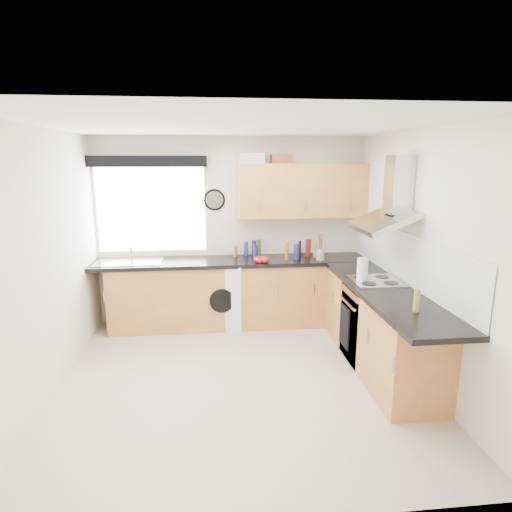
{
  "coord_description": "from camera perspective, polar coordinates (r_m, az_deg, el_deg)",
  "views": [
    {
      "loc": [
        -0.26,
        -4.0,
        2.21
      ],
      "look_at": [
        0.25,
        0.85,
        1.1
      ],
      "focal_mm": 30.0,
      "sensor_mm": 36.0,
      "label": 1
    }
  ],
  "objects": [
    {
      "name": "ground_plane",
      "position": [
        4.57,
        -2.08,
        -16.07
      ],
      "size": [
        3.6,
        3.6,
        0.0
      ],
      "primitive_type": "plane",
      "color": "beige"
    },
    {
      "name": "ceiling",
      "position": [
        4.01,
        -2.38,
        16.96
      ],
      "size": [
        3.6,
        3.6,
        0.02
      ],
      "primitive_type": "cube",
      "color": "white",
      "rests_on": "wall_back"
    },
    {
      "name": "wall_back",
      "position": [
        5.88,
        -3.4,
        3.42
      ],
      "size": [
        3.6,
        0.02,
        2.5
      ],
      "primitive_type": "cube",
      "color": "silver",
      "rests_on": "ground_plane"
    },
    {
      "name": "wall_front",
      "position": [
        2.41,
        0.72,
        -10.65
      ],
      "size": [
        3.6,
        0.02,
        2.5
      ],
      "primitive_type": "cube",
      "color": "silver",
      "rests_on": "ground_plane"
    },
    {
      "name": "wall_left",
      "position": [
        4.39,
        -26.38,
        -1.17
      ],
      "size": [
        0.02,
        3.6,
        2.5
      ],
      "primitive_type": "cube",
      "color": "silver",
      "rests_on": "ground_plane"
    },
    {
      "name": "wall_right",
      "position": [
        4.6,
        20.77,
        -0.07
      ],
      "size": [
        0.02,
        3.6,
        2.5
      ],
      "primitive_type": "cube",
      "color": "silver",
      "rests_on": "ground_plane"
    },
    {
      "name": "window",
      "position": [
        5.88,
        -13.78,
        6.02
      ],
      "size": [
        1.4,
        0.02,
        1.1
      ],
      "primitive_type": "cube",
      "color": "white",
      "rests_on": "wall_back"
    },
    {
      "name": "window_blind",
      "position": [
        5.75,
        -14.23,
        12.15
      ],
      "size": [
        1.5,
        0.18,
        0.14
      ],
      "primitive_type": "cube",
      "color": "black",
      "rests_on": "wall_back"
    },
    {
      "name": "splashback",
      "position": [
        4.87,
        19.04,
        -0.09
      ],
      "size": [
        0.01,
        3.0,
        0.54
      ],
      "primitive_type": "cube",
      "color": "white",
      "rests_on": "wall_right"
    },
    {
      "name": "base_cab_back",
      "position": [
        5.79,
        -4.15,
        -5.11
      ],
      "size": [
        3.0,
        0.58,
        0.86
      ],
      "primitive_type": "cube",
      "color": "#A97038",
      "rests_on": "ground_plane"
    },
    {
      "name": "base_cab_corner",
      "position": [
        6.04,
        11.25,
        -4.56
      ],
      "size": [
        0.6,
        0.6,
        0.86
      ],
      "primitive_type": "cube",
      "color": "#A97038",
      "rests_on": "ground_plane"
    },
    {
      "name": "base_cab_right",
      "position": [
        4.85,
        16.1,
        -9.24
      ],
      "size": [
        0.58,
        2.1,
        0.86
      ],
      "primitive_type": "cube",
      "color": "#A97038",
      "rests_on": "ground_plane"
    },
    {
      "name": "worktop_back",
      "position": [
        5.66,
        -3.21,
        -0.73
      ],
      "size": [
        3.6,
        0.62,
        0.05
      ],
      "primitive_type": "cube",
      "color": "black",
      "rests_on": "base_cab_back"
    },
    {
      "name": "worktop_right",
      "position": [
        4.56,
        17.03,
        -4.63
      ],
      "size": [
        0.62,
        2.42,
        0.05
      ],
      "primitive_type": "cube",
      "color": "black",
      "rests_on": "base_cab_right"
    },
    {
      "name": "sink",
      "position": [
        5.74,
        -16.6,
        -0.39
      ],
      "size": [
        0.84,
        0.46,
        0.1
      ],
      "primitive_type": null,
      "color": "#B2B2B2",
      "rests_on": "worktop_back"
    },
    {
      "name": "oven",
      "position": [
        4.98,
        15.34,
        -8.68
      ],
      "size": [
        0.56,
        0.58,
        0.85
      ],
      "primitive_type": "cube",
      "color": "black",
      "rests_on": "ground_plane"
    },
    {
      "name": "hob_plate",
      "position": [
        4.82,
        15.68,
        -3.22
      ],
      "size": [
        0.52,
        0.52,
        0.01
      ],
      "primitive_type": "cube",
      "color": "#B2B2B2",
      "rests_on": "worktop_right"
    },
    {
      "name": "extractor_hood",
      "position": [
        4.7,
        17.45,
        6.88
      ],
      "size": [
        0.52,
        0.78,
        0.66
      ],
      "primitive_type": null,
      "color": "#B2B2B2",
      "rests_on": "wall_right"
    },
    {
      "name": "upper_cabinets",
      "position": [
        5.76,
        6.19,
        8.68
      ],
      "size": [
        1.7,
        0.35,
        0.7
      ],
      "primitive_type": "cube",
      "color": "#A97038",
      "rests_on": "wall_back"
    },
    {
      "name": "washing_machine",
      "position": [
        5.8,
        -4.65,
        -5.02
      ],
      "size": [
        0.69,
        0.67,
        0.88
      ],
      "primitive_type": "cube",
      "rotation": [
        0.0,
        0.0,
        -0.17
      ],
      "color": "white",
      "rests_on": "ground_plane"
    },
    {
      "name": "wall_clock",
      "position": [
        5.8,
        -5.56,
        7.46
      ],
      "size": [
        0.29,
        0.04,
        0.29
      ],
      "primitive_type": "cylinder",
      "rotation": [
        1.57,
        0.0,
        0.0
      ],
      "color": "black",
      "rests_on": "wall_back"
    },
    {
      "name": "casserole",
      "position": [
        5.74,
        -0.43,
        12.91
      ],
      "size": [
        0.36,
        0.28,
        0.14
      ],
      "primitive_type": "cube",
      "rotation": [
        0.0,
        0.0,
        -0.14
      ],
      "color": "white",
      "rests_on": "upper_cabinets"
    },
    {
      "name": "storage_box",
      "position": [
        5.79,
        3.32,
        12.81
      ],
      "size": [
        0.26,
        0.22,
        0.12
      ],
      "primitive_type": "cube",
      "rotation": [
        0.0,
        0.0,
        0.0
      ],
      "color": "#A0472C",
      "rests_on": "upper_cabinets"
    },
    {
      "name": "utensil_pot",
      "position": [
        5.66,
        8.55,
        0.18
      ],
      "size": [
        0.12,
        0.12,
        0.15
      ],
      "primitive_type": "cylinder",
      "rotation": [
        0.0,
        0.0,
        -0.15
      ],
      "color": "gray",
      "rests_on": "worktop_back"
    },
    {
      "name": "kitchen_roll",
      "position": [
        4.75,
        14.01,
        -1.83
      ],
      "size": [
        0.14,
        0.14,
        0.26
      ],
      "primitive_type": "cylinder",
      "rotation": [
        0.0,
        0.0,
        -0.26
      ],
      "color": "white",
      "rests_on": "worktop_right"
    },
    {
      "name": "tomato_cluster",
      "position": [
        5.48,
        0.72,
        -0.48
      ],
      "size": [
        0.21,
        0.21,
        0.08
      ],
      "primitive_type": null,
      "rotation": [
        0.0,
        0.0,
        0.31
      ],
      "color": "#B71117",
      "rests_on": "worktop_back"
    },
    {
      "name": "jar_0",
      "position": [
        5.77,
        0.33,
        1.01
      ],
      "size": [
        0.07,
        0.07,
        0.23
      ],
      "primitive_type": "cylinder",
      "color": "#1E4F1C",
      "rests_on": "worktop_back"
    },
    {
      "name": "jar_1",
      "position": [
        5.67,
        5.4,
        0.54
      ],
      "size": [
        0.08,
        0.08,
        0.2
      ],
      "primitive_type": "cylinder",
      "color": "navy",
      "rests_on": "worktop_back"
    },
    {
      "name": "jar_2",
      "position": [
        5.82,
        -2.78,
        0.65
      ],
      "size": [
        0.06,
        0.06,
        0.15
      ],
      "primitive_type": "cylinder",
      "color": "brown",
      "rests_on": "worktop_back"
    },
    {
      "name": "jar_3",
      "position": [
        5.83,
        6.96,
        1.07
      ],
      "size": [
        0.07,
        0.07,
        0.24
      ],
      "primitive_type": "cylinder",
      "color": "#5B1413",
      "rests_on": "worktop_back"
    },
    {
      "name": "jar_4",
      "position": [
        5.83,
        -1.34,
        0.93
      ],
      "size": [
        0.05,
        0.05,
        0.19
      ],
      "primitive_type": "cylinder",
      "color": "navy",
      "rests_on": "worktop_back"
    },
    {
      "name": "jar_5",
      "position": [
        5.72,
        -0.11,
        0.63
      ],
      "size": [
        0.05,
        0.05,
        0.18
      ],
      "primitive_type": "cylinder",
      "color": "navy",
      "rests_on": "worktop_back"
    },
    {
      "name": "jar_6",
      "position": [
        5.67,
        5.83,
        0.79
      ],
      "size": [
        0.04,
        0.04,
        0.25
      ],
      "primitive_type": "cylinder",
      "color": "black",
      "rests_on": "worktop_back"
    },
    {
      "name": "jar_7",
      "position": [
        5.8,
        7.9,
        0.88
      ],
      "size": [
        0.05,
        0.05,
        0.22
      ],
      "primitive_type": "cylinder",
      "color": "olive",
      "rests_on": "worktop_back"
    },
    {
      "name": "jar_8",
      "position": [
        5.79,
        -0.29,
        1.01
      ],
      "size": [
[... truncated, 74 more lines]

